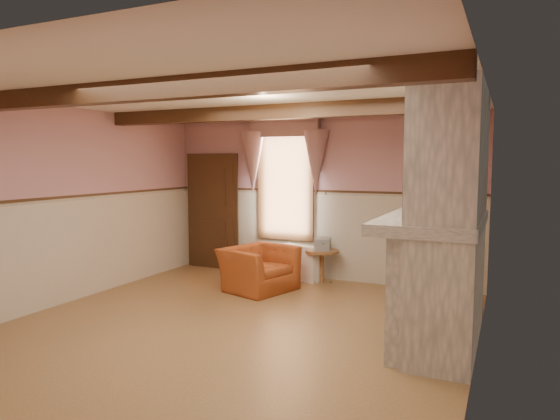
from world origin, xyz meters
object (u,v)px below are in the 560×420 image
at_px(side_table, 322,266).
at_px(bowl, 433,213).
at_px(mantel_clock, 440,203).
at_px(oil_lamp, 440,200).
at_px(armchair, 259,269).
at_px(radiator, 300,263).

bearing_deg(side_table, bowl, -45.20).
bearing_deg(side_table, mantel_clock, -36.73).
xyz_separation_m(bowl, oil_lamp, (0.00, 0.56, 0.10)).
bearing_deg(oil_lamp, bowl, -90.00).
bearing_deg(mantel_clock, oil_lamp, 90.00).
height_order(side_table, bowl, bowl).
height_order(armchair, side_table, armchair).
height_order(side_table, mantel_clock, mantel_clock).
xyz_separation_m(armchair, bowl, (2.79, -1.17, 1.12)).
xyz_separation_m(side_table, bowl, (2.06, -2.07, 1.18)).
height_order(side_table, oil_lamp, oil_lamp).
relative_size(radiator, bowl, 2.29).
xyz_separation_m(side_table, radiator, (-0.39, 0.00, 0.02)).
bearing_deg(bowl, side_table, 134.80).
relative_size(armchair, radiator, 1.50).
bearing_deg(bowl, mantel_clock, 90.00).
xyz_separation_m(bowl, mantel_clock, (0.00, 0.54, 0.06)).
distance_m(mantel_clock, oil_lamp, 0.05).
distance_m(armchair, mantel_clock, 3.09).
distance_m(armchair, radiator, 0.96).
bearing_deg(oil_lamp, side_table, 143.77).
xyz_separation_m(armchair, oil_lamp, (2.79, -0.61, 1.22)).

